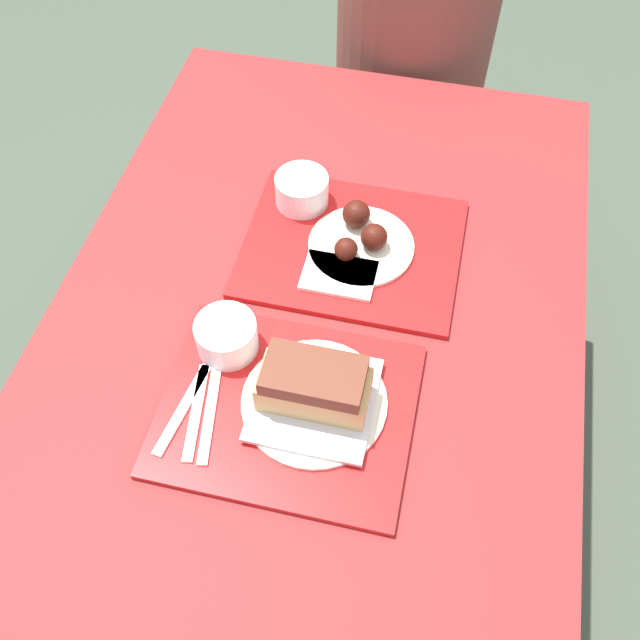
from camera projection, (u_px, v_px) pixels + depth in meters
ground_plane at (314, 492)px, 1.82m from camera, size 12.00×12.00×0.00m
picnic_table at (312, 358)px, 1.30m from camera, size 0.92×1.45×0.74m
picnic_bench_far at (389, 134)px, 2.04m from camera, size 0.87×0.28×0.45m
tray_near at (288, 410)px, 1.12m from camera, size 0.40×0.32×0.01m
tray_far at (352, 248)px, 1.32m from camera, size 0.40×0.32×0.01m
bowl_coleslaw_near at (226, 335)px, 1.16m from camera, size 0.10×0.10×0.06m
brisket_sandwich_plate at (314, 391)px, 1.09m from camera, size 0.23×0.23×0.10m
plastic_fork_near at (196, 412)px, 1.11m from camera, size 0.04×0.17×0.00m
plastic_knife_near at (210, 415)px, 1.11m from camera, size 0.05×0.17×0.00m
plastic_spoon_near at (183, 409)px, 1.11m from camera, size 0.04×0.17×0.00m
condiment_packet at (284, 365)px, 1.16m from camera, size 0.04×0.03×0.01m
bowl_coleslaw_far at (302, 189)px, 1.35m from camera, size 0.10×0.10×0.06m
wings_plate_far at (361, 238)px, 1.30m from camera, size 0.19×0.19×0.06m
napkin_far at (339, 275)px, 1.27m from camera, size 0.13×0.09×0.01m
person_seated_across at (415, 30)px, 1.76m from camera, size 0.39×0.39×0.66m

